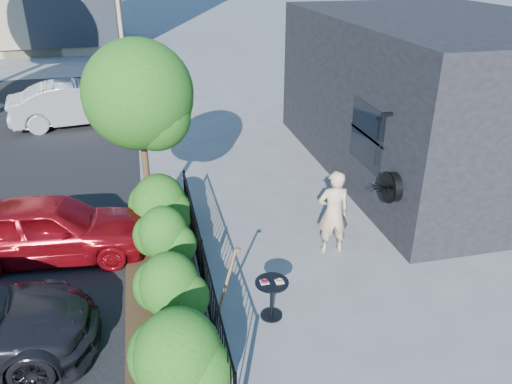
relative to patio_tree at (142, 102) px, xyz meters
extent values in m
plane|color=gray|center=(2.24, -2.76, -2.76)|extent=(120.00, 120.00, 0.00)
cube|color=black|center=(7.74, 1.74, -0.76)|extent=(6.00, 9.00, 4.00)
cube|color=black|center=(4.75, -0.36, -0.96)|extent=(0.04, 1.60, 1.40)
cube|color=black|center=(4.75, -0.36, -0.96)|extent=(0.05, 1.70, 0.06)
cylinder|color=black|center=(4.66, -1.86, -1.51)|extent=(0.18, 0.60, 0.60)
cylinder|color=black|center=(4.56, -1.86, -1.51)|extent=(0.03, 0.64, 0.64)
cube|color=black|center=(4.64, -1.36, -0.16)|extent=(0.25, 0.06, 0.06)
cylinder|color=black|center=(4.56, -1.36, -0.71)|extent=(0.02, 0.02, 1.05)
cylinder|color=black|center=(0.74, -2.76, -2.21)|extent=(0.05, 0.05, 1.10)
cylinder|color=black|center=(0.74, 0.24, -2.21)|extent=(0.05, 0.05, 1.10)
cube|color=black|center=(0.74, -2.76, -1.70)|extent=(0.03, 6.00, 0.03)
cube|color=black|center=(0.74, -2.76, -2.66)|extent=(0.03, 6.00, 0.03)
cylinder|color=black|center=(0.74, -5.26, -2.21)|extent=(0.02, 0.02, 1.04)
cylinder|color=black|center=(0.74, -5.06, -2.21)|extent=(0.02, 0.02, 1.04)
cylinder|color=black|center=(0.74, -4.86, -2.21)|extent=(0.02, 0.02, 1.04)
cylinder|color=black|center=(0.74, -4.66, -2.21)|extent=(0.02, 0.02, 1.04)
cylinder|color=black|center=(0.74, -4.46, -2.21)|extent=(0.02, 0.02, 1.04)
cylinder|color=black|center=(0.74, -4.26, -2.21)|extent=(0.02, 0.02, 1.04)
cylinder|color=black|center=(0.74, -4.06, -2.21)|extent=(0.02, 0.02, 1.04)
cylinder|color=black|center=(0.74, -3.86, -2.21)|extent=(0.02, 0.02, 1.04)
cylinder|color=black|center=(0.74, -3.66, -2.21)|extent=(0.02, 0.02, 1.04)
cylinder|color=black|center=(0.74, -3.46, -2.21)|extent=(0.02, 0.02, 1.04)
cylinder|color=black|center=(0.74, -3.26, -2.21)|extent=(0.02, 0.02, 1.04)
cylinder|color=black|center=(0.74, -3.06, -2.21)|extent=(0.02, 0.02, 1.04)
cylinder|color=black|center=(0.74, -2.86, -2.21)|extent=(0.02, 0.02, 1.04)
cylinder|color=black|center=(0.74, -2.66, -2.21)|extent=(0.02, 0.02, 1.04)
cylinder|color=black|center=(0.74, -2.46, -2.21)|extent=(0.02, 0.02, 1.04)
cylinder|color=black|center=(0.74, -2.26, -2.21)|extent=(0.02, 0.02, 1.04)
cylinder|color=black|center=(0.74, -2.06, -2.21)|extent=(0.02, 0.02, 1.04)
cylinder|color=black|center=(0.74, -1.86, -2.21)|extent=(0.02, 0.02, 1.04)
cylinder|color=black|center=(0.74, -1.66, -2.21)|extent=(0.02, 0.02, 1.04)
cylinder|color=black|center=(0.74, -1.46, -2.21)|extent=(0.02, 0.02, 1.04)
cylinder|color=black|center=(0.74, -1.26, -2.21)|extent=(0.02, 0.02, 1.04)
cylinder|color=black|center=(0.74, -1.06, -2.21)|extent=(0.02, 0.02, 1.04)
cylinder|color=black|center=(0.74, -0.86, -2.21)|extent=(0.02, 0.02, 1.04)
cylinder|color=black|center=(0.74, -0.66, -2.21)|extent=(0.02, 0.02, 1.04)
cylinder|color=black|center=(0.74, -0.46, -2.21)|extent=(0.02, 0.02, 1.04)
cylinder|color=black|center=(0.74, -0.26, -2.21)|extent=(0.02, 0.02, 1.04)
cylinder|color=black|center=(0.74, -0.06, -2.21)|extent=(0.02, 0.02, 1.04)
cylinder|color=black|center=(0.74, 0.14, -2.21)|extent=(0.02, 0.02, 1.04)
cube|color=#382616|center=(0.04, -2.76, -2.72)|extent=(1.30, 6.00, 0.08)
ellipsoid|color=#155E15|center=(0.14, -4.96, -2.06)|extent=(1.10, 1.10, 1.24)
ellipsoid|color=#155E15|center=(0.14, -3.36, -2.06)|extent=(1.10, 1.10, 1.24)
ellipsoid|color=#155E15|center=(0.14, -1.86, -2.06)|extent=(1.10, 1.10, 1.24)
ellipsoid|color=#155E15|center=(0.14, -0.46, -2.06)|extent=(1.10, 1.10, 1.24)
cylinder|color=#3F2B19|center=(-0.06, 0.04, -1.56)|extent=(0.14, 0.14, 2.40)
sphere|color=#155E15|center=(-0.06, 0.04, 0.08)|extent=(2.20, 2.20, 2.20)
sphere|color=#155E15|center=(0.24, -0.16, -0.25)|extent=(1.43, 1.43, 1.43)
cylinder|color=black|center=(1.74, -3.62, -2.09)|extent=(0.55, 0.55, 0.03)
cylinder|color=black|center=(1.74, -3.62, -2.43)|extent=(0.05, 0.05, 0.66)
cylinder|color=black|center=(1.74, -3.62, -2.75)|extent=(0.36, 0.36, 0.03)
cube|color=white|center=(1.62, -3.60, -2.07)|extent=(0.14, 0.14, 0.01)
cube|color=white|center=(1.86, -3.64, -2.07)|extent=(0.14, 0.14, 0.01)
torus|color=#540E31|center=(1.62, -3.60, -2.05)|extent=(0.12, 0.12, 0.04)
torus|color=#AF844A|center=(1.86, -3.64, -2.05)|extent=(0.12, 0.12, 0.04)
imported|color=#DDB68F|center=(3.42, -1.94, -1.89)|extent=(0.66, 0.45, 1.74)
cylinder|color=brown|center=(1.02, -3.57, -2.01)|extent=(0.37, 0.05, 1.24)
cube|color=gray|center=(0.83, -3.57, -2.66)|extent=(0.09, 0.18, 0.26)
cylinder|color=brown|center=(1.21, -3.57, -1.41)|extent=(0.11, 0.10, 0.06)
imported|color=#9E0D17|center=(-1.98, -0.89, -2.13)|extent=(3.86, 1.85, 1.27)
imported|color=#BABABF|center=(-2.17, 7.74, -2.03)|extent=(4.67, 2.24, 1.48)
camera|label=1|loc=(0.02, -9.94, 2.70)|focal=35.00mm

